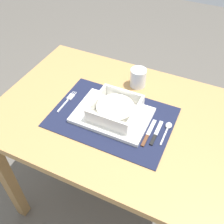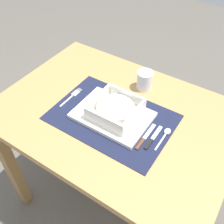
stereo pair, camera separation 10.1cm
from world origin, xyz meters
TOP-DOWN VIEW (x-y plane):
  - ground_plane at (0.00, 0.00)m, footprint 6.00×6.00m
  - dining_table at (0.00, 0.00)m, footprint 0.95×0.68m
  - placemat at (0.01, -0.03)m, footprint 0.47×0.32m
  - serving_plate at (0.01, -0.03)m, footprint 0.29×0.20m
  - porridge_bowl at (0.02, -0.02)m, footprint 0.17×0.17m
  - fork at (-0.20, -0.02)m, footprint 0.02×0.14m
  - spoon at (0.22, 0.00)m, footprint 0.02×0.12m
  - butter_knife at (0.19, -0.04)m, footprint 0.01×0.13m
  - bread_knife at (0.16, -0.06)m, footprint 0.01×0.14m
  - drinking_glass at (0.02, 0.20)m, footprint 0.07×0.07m

SIDE VIEW (x-z plane):
  - ground_plane at x=0.00m, z-range 0.00..0.00m
  - dining_table at x=0.00m, z-range 0.25..0.97m
  - placemat at x=0.01m, z-range 0.72..0.72m
  - fork at x=-0.20m, z-range 0.72..0.72m
  - butter_knife at x=0.19m, z-range 0.72..0.73m
  - bread_knife at x=0.16m, z-range 0.72..0.73m
  - spoon at x=0.22m, z-range 0.72..0.73m
  - serving_plate at x=0.01m, z-range 0.72..0.74m
  - drinking_glass at x=0.02m, z-range 0.71..0.79m
  - porridge_bowl at x=0.02m, z-range 0.73..0.79m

